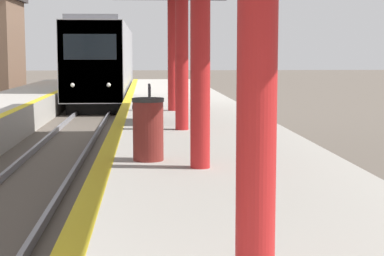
{
  "coord_description": "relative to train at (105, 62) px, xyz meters",
  "views": [
    {
      "loc": [
        2.32,
        -2.57,
        2.67
      ],
      "look_at": [
        3.71,
        16.75,
        0.42
      ],
      "focal_mm": 60.0,
      "sensor_mm": 36.0,
      "label": 1
    }
  ],
  "objects": [
    {
      "name": "train",
      "position": [
        0.0,
        0.0,
        0.0
      ],
      "size": [
        2.75,
        19.18,
        4.34
      ],
      "color": "black",
      "rests_on": "ground"
    },
    {
      "name": "bench",
      "position": [
        2.28,
        -20.89,
        -0.74
      ],
      "size": [
        0.44,
        1.75,
        0.92
      ],
      "color": "#28282D",
      "rests_on": "platform_right"
    },
    {
      "name": "trash_bin",
      "position": [
        2.35,
        -26.59,
        -0.73
      ],
      "size": [
        0.51,
        0.51,
        1.0
      ],
      "color": "maroon",
      "rests_on": "platform_right"
    }
  ]
}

